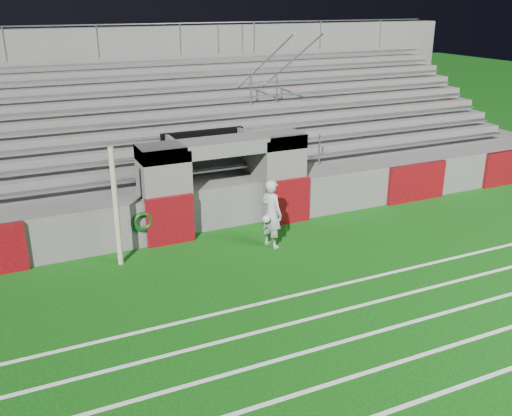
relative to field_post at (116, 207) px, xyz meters
name	(u,v)px	position (x,y,z in m)	size (l,w,h in m)	color
ground	(280,276)	(3.31, -2.28, -1.50)	(90.00, 90.00, 0.00)	#0C460B
field_post	(116,207)	(0.00, 0.00, 0.00)	(0.13, 0.13, 3.00)	#BEAF8D
field_markings	(419,401)	(3.31, -7.28, -1.49)	(28.00, 8.09, 0.01)	white
stadium_structure	(176,143)	(3.31, 5.69, -0.01)	(26.00, 8.48, 5.42)	#565452
goalkeeper_with_ball	(271,214)	(3.90, -0.62, -0.57)	(0.68, 0.78, 1.86)	#A7ABB0
hose_coil	(143,222)	(0.78, 0.65, -0.73)	(0.56, 0.15, 0.57)	#0D431D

